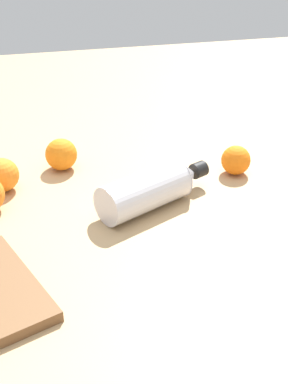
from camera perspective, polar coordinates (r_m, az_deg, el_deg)
name	(u,v)px	position (r m, az deg, el deg)	size (l,w,h in m)	color
ground_plane	(117,201)	(1.04, -2.93, -0.93)	(2.40, 2.40, 0.00)	tan
water_bottle	(153,188)	(1.01, 1.03, 0.42)	(0.16, 0.25, 0.08)	silver
orange_0	(2,175)	(1.10, -15.14, 1.79)	(0.07, 0.07, 0.07)	orange
orange_1	(61,154)	(1.16, -8.95, 4.05)	(0.07, 0.07, 0.07)	orange
orange_3	(236,160)	(1.15, 9.91, 3.42)	(0.06, 0.06, 0.06)	orange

